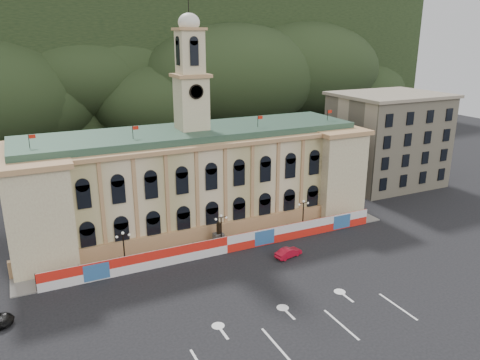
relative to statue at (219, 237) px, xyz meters
name	(u,v)px	position (x,y,z in m)	size (l,w,h in m)	color
ground	(280,305)	(0.00, -18.00, -1.19)	(260.00, 260.00, 0.00)	black
lane_markings	(304,329)	(0.00, -23.00, -1.18)	(26.00, 10.00, 0.02)	white
hill_ridge	(93,67)	(0.03, 103.99, 18.30)	(230.00, 80.00, 64.00)	black
city_hall	(195,177)	(0.00, 9.63, 6.66)	(56.20, 17.60, 37.10)	beige
side_building_right	(387,139)	(43.00, 12.93, 8.14)	(21.00, 17.00, 18.60)	#BCAF91
hoarding_fence	(227,245)	(0.06, -2.93, 0.06)	(50.00, 0.44, 2.50)	red
pavement	(219,245)	(0.00, -0.25, -1.11)	(56.00, 5.50, 0.16)	slate
statue	(219,237)	(0.00, 0.00, 0.00)	(1.40, 1.40, 3.72)	#595651
lamp_left	(124,246)	(-14.00, -1.00, 1.89)	(1.96, 0.44, 5.15)	black
lamp_center	(221,228)	(0.00, -1.00, 1.89)	(1.96, 0.44, 5.15)	black
lamp_right	(303,213)	(14.00, -1.00, 1.89)	(1.96, 0.44, 5.15)	black
red_sedan	(288,253)	(7.20, -7.87, -0.51)	(4.32, 2.32, 1.35)	#B40C22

